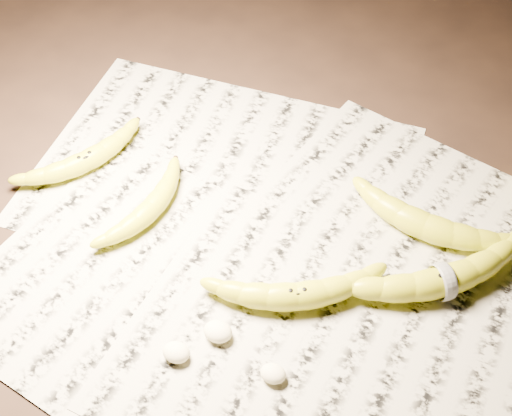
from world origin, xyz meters
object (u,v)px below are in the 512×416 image
at_px(banana_left_b, 151,207).
at_px(banana_upper_a, 426,225).
at_px(banana_left_a, 85,159).
at_px(banana_center, 297,295).
at_px(banana_taped, 443,280).

height_order(banana_left_b, banana_upper_a, banana_upper_a).
xyz_separation_m(banana_left_a, banana_center, (0.38, -0.11, 0.00)).
distance_m(banana_left_b, banana_upper_a, 0.39).
bearing_deg(banana_center, banana_upper_a, 26.42).
height_order(banana_left_a, banana_upper_a, banana_upper_a).
xyz_separation_m(banana_center, banana_taped, (0.17, 0.09, 0.00)).
relative_size(banana_left_a, banana_taped, 0.76).
height_order(banana_center, banana_upper_a, banana_upper_a).
bearing_deg(banana_left_b, banana_upper_a, -63.04).
xyz_separation_m(banana_left_a, banana_taped, (0.55, -0.01, 0.00)).
xyz_separation_m(banana_left_a, banana_left_b, (0.14, -0.04, -0.00)).
bearing_deg(banana_left_b, banana_center, -94.34).
height_order(banana_taped, banana_upper_a, banana_taped).
relative_size(banana_left_b, banana_upper_a, 0.79).
relative_size(banana_left_a, banana_left_b, 1.14).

